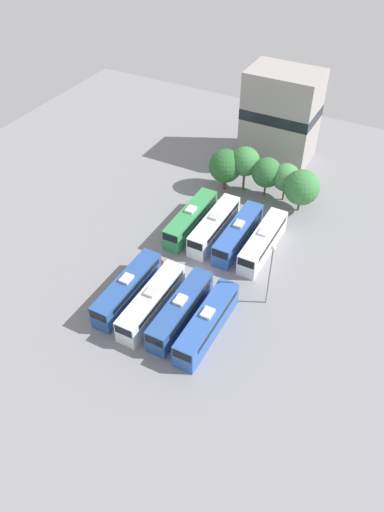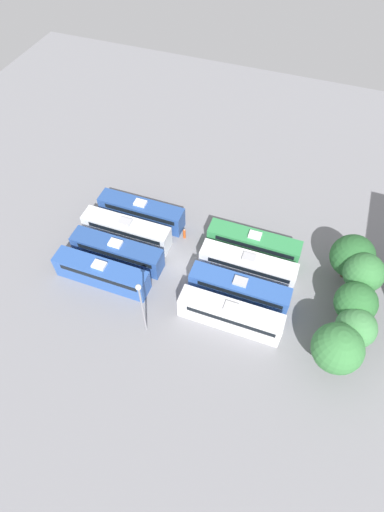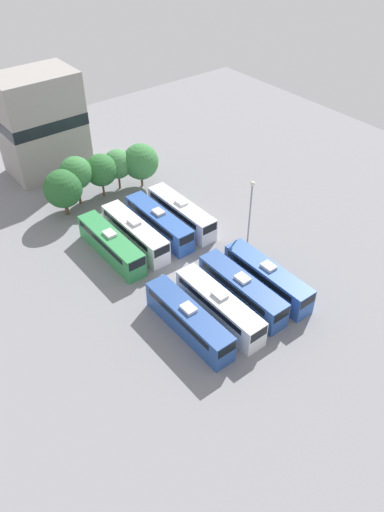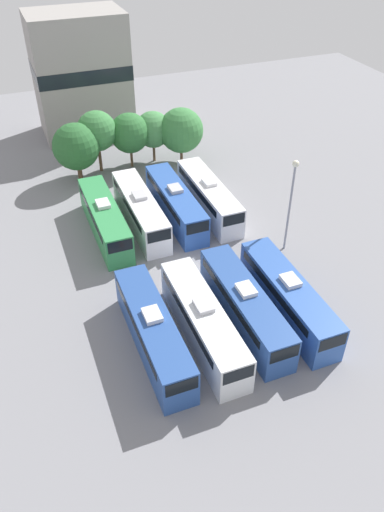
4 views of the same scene
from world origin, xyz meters
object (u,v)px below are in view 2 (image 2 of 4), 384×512
object	(u,v)px
bus_0	(142,211)
worker_person	(184,234)
bus_5	(248,265)
light_pole	(141,302)
bus_4	(254,244)
tree_0	(352,256)
bus_3	(102,273)
tree_4	(337,348)
bus_2	(118,251)
tree_3	(356,328)
bus_1	(127,230)
bus_7	(231,315)
tree_1	(364,273)
bus_6	(239,289)
tree_2	(356,303)

from	to	relation	value
bus_0	worker_person	world-z (taller)	bus_0
bus_5	light_pole	bearing A→B (deg)	-37.58
bus_4	tree_0	bearing A→B (deg)	90.84
bus_3	worker_person	world-z (taller)	bus_3
bus_4	tree_4	xyz separation A→B (m)	(12.26, 11.61, 2.31)
bus_2	light_pole	world-z (taller)	light_pole
bus_3	tree_3	xyz separation A→B (m)	(-1.57, 29.37, 2.28)
bus_1	bus_5	xyz separation A→B (m)	(0.13, 16.61, 0.00)
bus_2	bus_4	xyz separation A→B (m)	(-7.18, 15.95, 0.00)
bus_0	bus_3	bearing A→B (deg)	-1.65
bus_4	bus_7	size ratio (longest dim) A/B	1.00
bus_5	worker_person	distance (m)	10.01
bus_7	tree_1	distance (m)	15.67
worker_person	tree_4	world-z (taller)	tree_4
bus_2	worker_person	size ratio (longest dim) A/B	6.96
bus_6	light_pole	size ratio (longest dim) A/B	1.31
bus_5	tree_1	size ratio (longest dim) A/B	1.64
worker_person	tree_1	distance (m)	22.75
bus_1	bus_2	distance (m)	3.69
bus_1	bus_0	bearing A→B (deg)	173.02
worker_person	bus_6	bearing A→B (deg)	55.10
bus_3	bus_5	size ratio (longest dim) A/B	1.00
light_pole	tree_1	size ratio (longest dim) A/B	1.26
tree_0	tree_1	bearing A→B (deg)	25.13
bus_0	bus_1	bearing A→B (deg)	-6.98
bus_4	bus_1	bearing A→B (deg)	-77.90
bus_0	tree_3	distance (m)	30.64
worker_person	tree_2	world-z (taller)	tree_2
bus_1	tree_3	world-z (taller)	tree_3
bus_2	tree_3	bearing A→B (deg)	85.93
tree_1	tree_4	distance (m)	9.84
bus_7	tree_2	world-z (taller)	tree_2
tree_1	light_pole	bearing A→B (deg)	-59.86
bus_0	tree_0	bearing A→B (deg)	89.85
bus_2	worker_person	bearing A→B (deg)	134.19
light_pole	tree_1	world-z (taller)	light_pole
bus_6	tree_0	distance (m)	13.96
tree_0	tree_2	world-z (taller)	tree_0
bus_2	bus_5	distance (m)	16.54
tree_3	worker_person	bearing A→B (deg)	-110.79
tree_1	bus_2	bearing A→B (deg)	-80.93
worker_person	tree_4	xyz separation A→B (m)	(11.53, 20.92, 3.28)
bus_6	worker_person	size ratio (longest dim) A/B	6.96
light_pole	tree_4	world-z (taller)	light_pole
bus_3	bus_4	bearing A→B (deg)	123.66
bus_3	light_pole	world-z (taller)	light_pole
bus_0	bus_1	size ratio (longest dim) A/B	1.00
bus_2	tree_4	distance (m)	28.11
tree_4	worker_person	bearing A→B (deg)	-118.85
bus_5	bus_0	bearing A→B (deg)	-103.54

